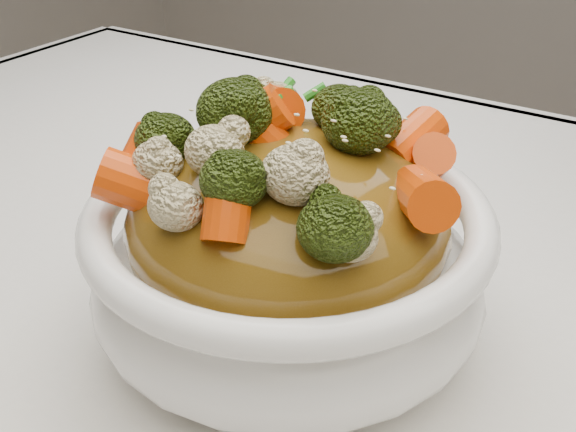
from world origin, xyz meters
The scene contains 8 objects.
tablecloth centered at (0.00, 0.00, 0.73)m, with size 1.20×0.80×0.04m, color silver.
bowl centered at (-0.01, -0.03, 0.79)m, with size 0.23×0.23×0.09m, color white, non-canonical shape.
sauce_base centered at (-0.01, -0.03, 0.83)m, with size 0.18×0.18×0.10m, color brown.
carrots centered at (-0.01, -0.03, 0.89)m, with size 0.18×0.18×0.05m, color #E24607, non-canonical shape.
broccoli centered at (-0.01, -0.03, 0.89)m, with size 0.18×0.18×0.05m, color black, non-canonical shape.
cauliflower centered at (-0.01, -0.03, 0.89)m, with size 0.18×0.18×0.04m, color beige, non-canonical shape.
scallions centered at (-0.01, -0.03, 0.89)m, with size 0.13×0.13×0.02m, color #25841E, non-canonical shape.
sesame_seeds centered at (-0.01, -0.03, 0.89)m, with size 0.16×0.16×0.01m, color beige, non-canonical shape.
Camera 1 is at (0.16, -0.30, 1.02)m, focal length 42.00 mm.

